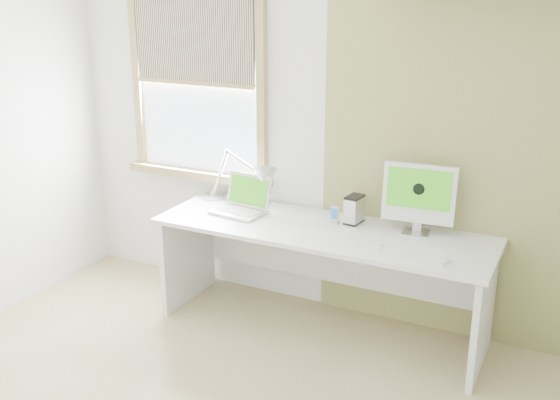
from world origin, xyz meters
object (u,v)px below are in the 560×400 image
Objects in this scene: desk_lamp at (254,180)px; external_drive at (354,209)px; laptop at (243,203)px; imac at (419,195)px; desk at (325,253)px.

desk_lamp is 3.59× the size of external_drive.
desk_lamp is 0.75m from external_drive.
desk_lamp is 0.19m from laptop.
imac is at bearing 6.58° from laptop.
external_drive is (0.77, 0.12, 0.03)m from laptop.
laptop is at bearing -170.74° from external_drive.
desk is 0.67m from laptop.
desk_lamp reaches higher than external_drive.
external_drive is (0.74, 0.01, -0.11)m from desk_lamp.
desk_lamp is 1.73× the size of laptop.
imac is at bearing 0.84° from desk_lamp.
external_drive is at bearing 40.68° from desk.
imac reaches higher than external_drive.
imac is at bearing 1.58° from external_drive.
desk_lamp is (-0.59, 0.12, 0.40)m from desk.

